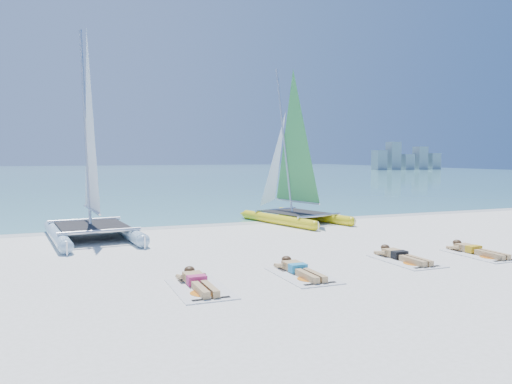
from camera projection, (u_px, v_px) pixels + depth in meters
The scene contains 14 objects.
ground at pixel (263, 250), 13.39m from camera, with size 140.00×140.00×0.00m, color white.
sea at pixel (96, 173), 71.78m from camera, with size 140.00×115.00×0.01m, color #78C8C4.
wet_sand_strip at pixel (206, 224), 18.49m from camera, with size 140.00×1.40×0.01m, color silver.
distant_skyline at pixel (406, 159), 90.50m from camera, with size 14.00×2.00×5.00m.
catamaran_blue at pixel (90, 173), 15.15m from camera, with size 2.85×5.18×6.78m.
catamaran_yellow at pixel (288, 172), 19.20m from camera, with size 3.21×4.93×6.11m.
towel_a at pixel (200, 289), 9.47m from camera, with size 1.00×1.85×0.02m, color white.
sunbather_a at pixel (197, 281), 9.64m from camera, with size 0.37×1.73×0.26m.
towel_b at pixel (303, 276), 10.51m from camera, with size 1.00×1.85×0.02m, color white.
sunbather_b at pixel (299, 269), 10.68m from camera, with size 0.37×1.73×0.26m.
towel_c at pixel (406, 261), 11.97m from camera, with size 1.00×1.85×0.02m, color white.
sunbather_c at pixel (401, 255), 12.14m from camera, with size 0.37×1.73×0.26m.
towel_d at pixel (480, 255), 12.69m from camera, with size 1.00×1.85×0.02m, color white.
sunbather_d at pixel (475, 249), 12.86m from camera, with size 0.37×1.73×0.26m.
Camera 1 is at (-5.05, -12.24, 2.54)m, focal length 35.00 mm.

